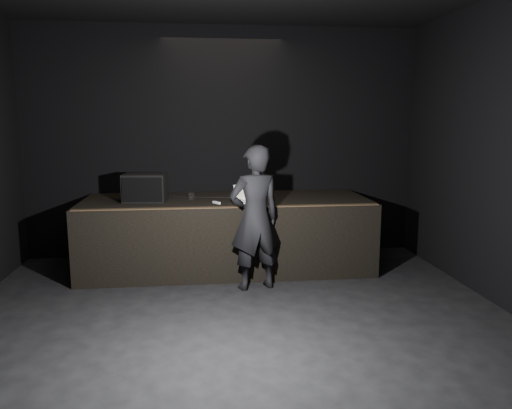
{
  "coord_description": "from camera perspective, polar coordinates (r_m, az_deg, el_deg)",
  "views": [
    {
      "loc": [
        -0.38,
        -4.24,
        2.11
      ],
      "look_at": [
        0.37,
        2.3,
        0.98
      ],
      "focal_mm": 35.0,
      "sensor_mm": 36.0,
      "label": 1
    }
  ],
  "objects": [
    {
      "name": "stage_monitor",
      "position": [
        6.97,
        -12.57,
        1.89
      ],
      "size": [
        0.6,
        0.47,
        0.38
      ],
      "rotation": [
        0.0,
        0.0,
        -0.1
      ],
      "color": "black",
      "rests_on": "stage_riser"
    },
    {
      "name": "person",
      "position": [
        6.18,
        -0.11,
        -1.56
      ],
      "size": [
        0.75,
        0.59,
        1.81
      ],
      "primitive_type": "imported",
      "rotation": [
        0.0,
        0.0,
        3.4
      ],
      "color": "black",
      "rests_on": "ground"
    },
    {
      "name": "beer_can",
      "position": [
        6.82,
        -12.41,
        0.74
      ],
      "size": [
        0.06,
        0.06,
        0.15
      ],
      "color": "silver",
      "rests_on": "stage_riser"
    },
    {
      "name": "laptop",
      "position": [
        6.8,
        -1.01,
        0.81
      ],
      "size": [
        0.38,
        0.35,
        0.23
      ],
      "rotation": [
        0.0,
        0.0,
        0.21
      ],
      "color": "silver",
      "rests_on": "stage_riser"
    },
    {
      "name": "plastic_cup",
      "position": [
        6.97,
        -7.4,
        0.93
      ],
      "size": [
        0.09,
        0.09,
        0.11
      ],
      "primitive_type": "cylinder",
      "color": "white",
      "rests_on": "stage_riser"
    },
    {
      "name": "riser_lip",
      "position": [
        6.37,
        -3.06,
        -0.29
      ],
      "size": [
        3.92,
        0.1,
        0.01
      ],
      "primitive_type": "cube",
      "color": "brown",
      "rests_on": "stage_riser"
    },
    {
      "name": "room_walls",
      "position": [
        4.26,
        -1.47,
        8.52
      ],
      "size": [
        6.1,
        7.1,
        3.52
      ],
      "color": "black",
      "rests_on": "ground"
    },
    {
      "name": "ground",
      "position": [
        4.75,
        -1.36,
        -16.68
      ],
      "size": [
        7.0,
        7.0,
        0.0
      ],
      "primitive_type": "plane",
      "color": "black",
      "rests_on": "ground"
    },
    {
      "name": "stage_riser",
      "position": [
        7.16,
        -3.37,
        -3.3
      ],
      "size": [
        4.0,
        1.5,
        1.0
      ],
      "primitive_type": "cube",
      "color": "black",
      "rests_on": "ground"
    },
    {
      "name": "wii_remote",
      "position": [
        6.68,
        -4.54,
        0.23
      ],
      "size": [
        0.1,
        0.14,
        0.03
      ],
      "primitive_type": "cube",
      "rotation": [
        0.0,
        0.0,
        0.54
      ],
      "color": "white",
      "rests_on": "stage_riser"
    },
    {
      "name": "cable",
      "position": [
        7.16,
        -6.01,
        0.81
      ],
      "size": [
        0.9,
        0.2,
        0.02
      ],
      "primitive_type": "cylinder",
      "rotation": [
        0.0,
        1.57,
        -0.2
      ],
      "color": "black",
      "rests_on": "stage_riser"
    }
  ]
}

